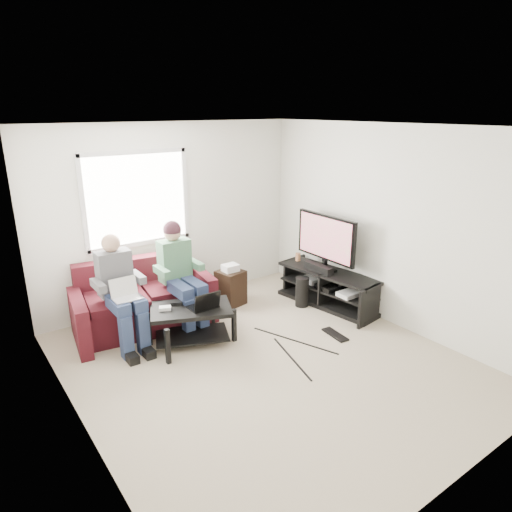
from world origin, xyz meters
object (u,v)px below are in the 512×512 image
object	(u,v)px
coffee_table	(191,317)
end_table	(231,286)
tv_stand	(328,290)
tv	(326,239)
sofa	(144,303)
subwoofer	(302,292)

from	to	relation	value
coffee_table	end_table	world-z (taller)	end_table
tv_stand	end_table	distance (m)	1.43
tv	sofa	bearing A→B (deg)	160.45
sofa	tv	world-z (taller)	tv
tv	coffee_table	bearing A→B (deg)	178.47
tv_stand	tv	bearing A→B (deg)	91.47
end_table	tv_stand	bearing A→B (deg)	-37.39
tv_stand	tv	size ratio (longest dim) A/B	1.49
sofa	end_table	xyz separation A→B (m)	(1.31, -0.10, -0.04)
coffee_table	tv	world-z (taller)	tv
tv_stand	end_table	bearing A→B (deg)	142.61
coffee_table	end_table	bearing A→B (deg)	34.57
coffee_table	tv_stand	xyz separation A→B (m)	(2.17, -0.16, -0.12)
coffee_table	subwoofer	size ratio (longest dim) A/B	2.52
sofa	tv_stand	bearing A→B (deg)	-21.59
tv	subwoofer	distance (m)	0.84
subwoofer	tv_stand	bearing A→B (deg)	-30.55
tv_stand	end_table	world-z (taller)	end_table
sofa	coffee_table	bearing A→B (deg)	-71.27
sofa	coffee_table	size ratio (longest dim) A/B	1.77
tv	subwoofer	xyz separation A→B (m)	(-0.33, 0.10, -0.76)
coffee_table	end_table	distance (m)	1.25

